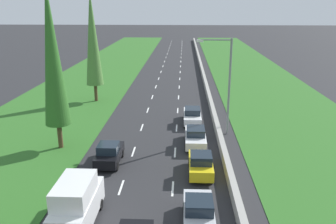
{
  "coord_description": "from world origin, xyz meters",
  "views": [
    {
      "loc": [
        2.37,
        0.1,
        11.9
      ],
      "look_at": [
        0.7,
        37.19,
        0.37
      ],
      "focal_mm": 37.36,
      "sensor_mm": 36.0,
      "label": 1
    }
  ],
  "objects_px": {
    "poplar_tree_third": "(92,38)",
    "street_light_mast": "(226,80)",
    "yellow_hatchback_right_lane": "(201,164)",
    "white_van_left_lane": "(77,203)",
    "poplar_tree_second": "(52,55)",
    "white_sedan_right_lane": "(195,136)",
    "silver_hatchback_right_lane": "(199,212)",
    "white_sedan_right_lane_fifth": "(192,115)",
    "black_hatchback_left_lane": "(109,154)"
  },
  "relations": [
    {
      "from": "white_sedan_right_lane_fifth",
      "to": "black_hatchback_left_lane",
      "type": "bearing_deg",
      "value": -123.42
    },
    {
      "from": "white_sedan_right_lane_fifth",
      "to": "poplar_tree_second",
      "type": "bearing_deg",
      "value": -148.2
    },
    {
      "from": "poplar_tree_second",
      "to": "white_van_left_lane",
      "type": "bearing_deg",
      "value": -66.53
    },
    {
      "from": "poplar_tree_third",
      "to": "yellow_hatchback_right_lane",
      "type": "bearing_deg",
      "value": -57.55
    },
    {
      "from": "white_sedan_right_lane_fifth",
      "to": "poplar_tree_third",
      "type": "relative_size",
      "value": 0.33
    },
    {
      "from": "white_sedan_right_lane_fifth",
      "to": "white_sedan_right_lane",
      "type": "bearing_deg",
      "value": -88.62
    },
    {
      "from": "white_sedan_right_lane",
      "to": "black_hatchback_left_lane",
      "type": "relative_size",
      "value": 1.15
    },
    {
      "from": "white_sedan_right_lane",
      "to": "poplar_tree_third",
      "type": "distance_m",
      "value": 19.87
    },
    {
      "from": "silver_hatchback_right_lane",
      "to": "street_light_mast",
      "type": "bearing_deg",
      "value": 78.64
    },
    {
      "from": "white_sedan_right_lane",
      "to": "white_sedan_right_lane_fifth",
      "type": "height_order",
      "value": "same"
    },
    {
      "from": "poplar_tree_third",
      "to": "street_light_mast",
      "type": "xyz_separation_m",
      "value": [
        14.96,
        -11.07,
        -2.66
      ]
    },
    {
      "from": "white_van_left_lane",
      "to": "poplar_tree_second",
      "type": "relative_size",
      "value": 0.35
    },
    {
      "from": "silver_hatchback_right_lane",
      "to": "white_sedan_right_lane_fifth",
      "type": "distance_m",
      "value": 17.63
    },
    {
      "from": "white_sedan_right_lane_fifth",
      "to": "street_light_mast",
      "type": "height_order",
      "value": "street_light_mast"
    },
    {
      "from": "street_light_mast",
      "to": "black_hatchback_left_lane",
      "type": "bearing_deg",
      "value": -143.84
    },
    {
      "from": "white_sedan_right_lane_fifth",
      "to": "black_hatchback_left_lane",
      "type": "relative_size",
      "value": 1.15
    },
    {
      "from": "yellow_hatchback_right_lane",
      "to": "white_sedan_right_lane",
      "type": "distance_m",
      "value": 5.55
    },
    {
      "from": "poplar_tree_second",
      "to": "poplar_tree_third",
      "type": "height_order",
      "value": "poplar_tree_second"
    },
    {
      "from": "street_light_mast",
      "to": "poplar_tree_third",
      "type": "bearing_deg",
      "value": 143.51
    },
    {
      "from": "poplar_tree_third",
      "to": "white_van_left_lane",
      "type": "bearing_deg",
      "value": -78.45
    },
    {
      "from": "silver_hatchback_right_lane",
      "to": "poplar_tree_second",
      "type": "xyz_separation_m",
      "value": [
        -11.44,
        10.52,
        7.15
      ]
    },
    {
      "from": "poplar_tree_second",
      "to": "white_sedan_right_lane",
      "type": "bearing_deg",
      "value": 5.46
    },
    {
      "from": "yellow_hatchback_right_lane",
      "to": "poplar_tree_third",
      "type": "xyz_separation_m",
      "value": [
        -12.42,
        19.53,
        7.06
      ]
    },
    {
      "from": "silver_hatchback_right_lane",
      "to": "white_sedan_right_lane",
      "type": "distance_m",
      "value": 11.63
    },
    {
      "from": "street_light_mast",
      "to": "poplar_tree_second",
      "type": "bearing_deg",
      "value": -164.32
    },
    {
      "from": "white_sedan_right_lane",
      "to": "poplar_tree_second",
      "type": "relative_size",
      "value": 0.32
    },
    {
      "from": "black_hatchback_left_lane",
      "to": "poplar_tree_second",
      "type": "distance_m",
      "value": 9.12
    },
    {
      "from": "white_van_left_lane",
      "to": "white_sedan_right_lane_fifth",
      "type": "distance_m",
      "value": 19.18
    },
    {
      "from": "white_van_left_lane",
      "to": "black_hatchback_left_lane",
      "type": "height_order",
      "value": "white_van_left_lane"
    },
    {
      "from": "silver_hatchback_right_lane",
      "to": "poplar_tree_third",
      "type": "distance_m",
      "value": 29.17
    },
    {
      "from": "silver_hatchback_right_lane",
      "to": "poplar_tree_third",
      "type": "relative_size",
      "value": 0.29
    },
    {
      "from": "yellow_hatchback_right_lane",
      "to": "white_van_left_lane",
      "type": "height_order",
      "value": "white_van_left_lane"
    },
    {
      "from": "yellow_hatchback_right_lane",
      "to": "white_sedan_right_lane_fifth",
      "type": "bearing_deg",
      "value": 91.76
    },
    {
      "from": "silver_hatchback_right_lane",
      "to": "white_sedan_right_lane_fifth",
      "type": "xyz_separation_m",
      "value": [
        0.02,
        17.63,
        -0.02
      ]
    },
    {
      "from": "white_sedan_right_lane_fifth",
      "to": "black_hatchback_left_lane",
      "type": "distance_m",
      "value": 12.02
    },
    {
      "from": "silver_hatchback_right_lane",
      "to": "street_light_mast",
      "type": "relative_size",
      "value": 0.43
    },
    {
      "from": "yellow_hatchback_right_lane",
      "to": "black_hatchback_left_lane",
      "type": "height_order",
      "value": "same"
    },
    {
      "from": "white_van_left_lane",
      "to": "poplar_tree_second",
      "type": "height_order",
      "value": "poplar_tree_second"
    },
    {
      "from": "yellow_hatchback_right_lane",
      "to": "white_sedan_right_lane",
      "type": "relative_size",
      "value": 0.87
    },
    {
      "from": "yellow_hatchback_right_lane",
      "to": "poplar_tree_third",
      "type": "bearing_deg",
      "value": 122.45
    },
    {
      "from": "white_sedan_right_lane_fifth",
      "to": "silver_hatchback_right_lane",
      "type": "bearing_deg",
      "value": -90.08
    },
    {
      "from": "yellow_hatchback_right_lane",
      "to": "silver_hatchback_right_lane",
      "type": "bearing_deg",
      "value": -93.57
    },
    {
      "from": "white_van_left_lane",
      "to": "street_light_mast",
      "type": "distance_m",
      "value": 18.14
    },
    {
      "from": "yellow_hatchback_right_lane",
      "to": "street_light_mast",
      "type": "bearing_deg",
      "value": 73.28
    },
    {
      "from": "yellow_hatchback_right_lane",
      "to": "white_sedan_right_lane_fifth",
      "type": "relative_size",
      "value": 0.87
    },
    {
      "from": "white_sedan_right_lane_fifth",
      "to": "poplar_tree_second",
      "type": "xyz_separation_m",
      "value": [
        -11.47,
        -7.11,
        7.17
      ]
    },
    {
      "from": "black_hatchback_left_lane",
      "to": "poplar_tree_third",
      "type": "bearing_deg",
      "value": 106.79
    },
    {
      "from": "white_sedan_right_lane_fifth",
      "to": "poplar_tree_second",
      "type": "relative_size",
      "value": 0.32
    },
    {
      "from": "yellow_hatchback_right_lane",
      "to": "white_sedan_right_lane",
      "type": "height_order",
      "value": "yellow_hatchback_right_lane"
    },
    {
      "from": "white_van_left_lane",
      "to": "black_hatchback_left_lane",
      "type": "bearing_deg",
      "value": 88.97
    }
  ]
}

